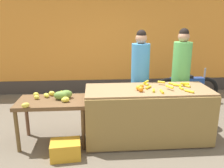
{
  "coord_description": "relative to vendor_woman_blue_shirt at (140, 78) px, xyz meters",
  "views": [
    {
      "loc": [
        -0.56,
        -3.63,
        2.01
      ],
      "look_at": [
        -0.27,
        0.15,
        0.95
      ],
      "focal_mm": 37.63,
      "sensor_mm": 36.0,
      "label": 1
    }
  ],
  "objects": [
    {
      "name": "ground_plane",
      "position": [
        -0.3,
        -0.64,
        -0.92
      ],
      "size": [
        24.0,
        24.0,
        0.0
      ],
      "primitive_type": "plane",
      "color": "#665B4C"
    },
    {
      "name": "market_wall_back",
      "position": [
        -0.3,
        2.17,
        0.75
      ],
      "size": [
        8.81,
        0.23,
        3.4
      ],
      "color": "orange",
      "rests_on": "ground"
    },
    {
      "name": "fruit_stall_counter",
      "position": [
        0.01,
        -0.66,
        -0.47
      ],
      "size": [
        2.05,
        0.82,
        0.9
      ],
      "color": "olive",
      "rests_on": "ground"
    },
    {
      "name": "side_table_wooden",
      "position": [
        -1.56,
        -0.64,
        -0.27
      ],
      "size": [
        1.11,
        0.65,
        0.74
      ],
      "color": "brown",
      "rests_on": "ground"
    },
    {
      "name": "banana_bunch_pile",
      "position": [
        0.34,
        -0.62,
        0.01
      ],
      "size": [
        0.78,
        0.63,
        0.07
      ],
      "color": "yellow",
      "rests_on": "fruit_stall_counter"
    },
    {
      "name": "orange_pile",
      "position": [
        -0.14,
        -0.73,
        0.02
      ],
      "size": [
        0.15,
        0.27,
        0.09
      ],
      "color": "orange",
      "rests_on": "fruit_stall_counter"
    },
    {
      "name": "mango_papaya_pile",
      "position": [
        -1.46,
        -0.6,
        -0.12
      ],
      "size": [
        0.74,
        0.66,
        0.14
      ],
      "color": "yellow",
      "rests_on": "side_table_wooden"
    },
    {
      "name": "vendor_woman_blue_shirt",
      "position": [
        0.0,
        0.0,
        0.0
      ],
      "size": [
        0.34,
        0.34,
        1.82
      ],
      "color": "#33333D",
      "rests_on": "ground"
    },
    {
      "name": "vendor_woman_green_shirt",
      "position": [
        0.79,
        -0.01,
        0.01
      ],
      "size": [
        0.34,
        0.34,
        1.84
      ],
      "color": "#33333D",
      "rests_on": "ground"
    },
    {
      "name": "parked_motorcycle",
      "position": [
        1.34,
        1.01,
        -0.52
      ],
      "size": [
        1.6,
        0.18,
        0.88
      ],
      "color": "black",
      "rests_on": "ground"
    },
    {
      "name": "produce_crate",
      "position": [
        -1.31,
        -1.13,
        -0.79
      ],
      "size": [
        0.47,
        0.36,
        0.26
      ],
      "primitive_type": "cube",
      "rotation": [
        0.0,
        0.0,
        0.09
      ],
      "color": "gold",
      "rests_on": "ground"
    },
    {
      "name": "produce_sack",
      "position": [
        -0.75,
        0.04,
        -0.64
      ],
      "size": [
        0.44,
        0.46,
        0.56
      ],
      "primitive_type": "ellipsoid",
      "rotation": [
        0.0,
        0.0,
        1.05
      ],
      "color": "tan",
      "rests_on": "ground"
    }
  ]
}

